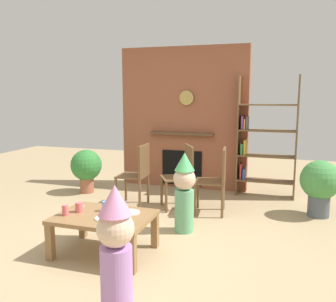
% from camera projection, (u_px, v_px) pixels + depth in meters
% --- Properties ---
extents(ground_plane, '(12.00, 12.00, 0.00)m').
position_uv_depth(ground_plane, '(143.00, 246.00, 3.90)').
color(ground_plane, tan).
extents(brick_fireplace_feature, '(2.20, 0.28, 2.40)m').
position_uv_depth(brick_fireplace_feature, '(184.00, 119.00, 6.24)').
color(brick_fireplace_feature, '#935138').
rests_on(brick_fireplace_feature, ground_plane).
extents(bookshelf, '(0.90, 0.28, 1.90)m').
position_uv_depth(bookshelf, '(263.00, 141.00, 5.69)').
color(bookshelf, brown).
rests_on(bookshelf, ground_plane).
extents(coffee_table, '(0.96, 0.69, 0.41)m').
position_uv_depth(coffee_table, '(104.00, 221.00, 3.67)').
color(coffee_table, olive).
rests_on(coffee_table, ground_plane).
extents(paper_cup_near_left, '(0.07, 0.07, 0.11)m').
position_uv_depth(paper_cup_near_left, '(114.00, 219.00, 3.37)').
color(paper_cup_near_left, '#8CD18C').
rests_on(paper_cup_near_left, coffee_table).
extents(paper_cup_near_right, '(0.06, 0.06, 0.11)m').
position_uv_depth(paper_cup_near_right, '(65.00, 210.00, 3.64)').
color(paper_cup_near_right, '#E5666B').
rests_on(paper_cup_near_right, coffee_table).
extents(paper_cup_center, '(0.08, 0.08, 0.10)m').
position_uv_depth(paper_cup_center, '(79.00, 207.00, 3.74)').
color(paper_cup_center, '#E5666B').
rests_on(paper_cup_center, coffee_table).
extents(paper_cup_far_left, '(0.06, 0.06, 0.10)m').
position_uv_depth(paper_cup_far_left, '(128.00, 224.00, 3.26)').
color(paper_cup_far_left, '#8CD18C').
rests_on(paper_cup_far_left, coffee_table).
extents(paper_cup_far_right, '(0.07, 0.07, 0.11)m').
position_uv_depth(paper_cup_far_right, '(105.00, 206.00, 3.77)').
color(paper_cup_far_right, '#669EE0').
rests_on(paper_cup_far_right, coffee_table).
extents(paper_plate_front, '(0.19, 0.19, 0.01)m').
position_uv_depth(paper_plate_front, '(130.00, 212.00, 3.72)').
color(paper_plate_front, white).
rests_on(paper_plate_front, coffee_table).
extents(paper_plate_rear, '(0.18, 0.18, 0.01)m').
position_uv_depth(paper_plate_rear, '(104.00, 218.00, 3.54)').
color(paper_plate_rear, white).
rests_on(paper_plate_rear, coffee_table).
extents(birthday_cake_slice, '(0.10, 0.10, 0.09)m').
position_uv_depth(birthday_cake_slice, '(121.00, 217.00, 3.47)').
color(birthday_cake_slice, '#EAC68C').
rests_on(birthday_cake_slice, coffee_table).
extents(table_fork, '(0.03, 0.15, 0.01)m').
position_uv_depth(table_fork, '(80.00, 208.00, 3.88)').
color(table_fork, silver).
rests_on(table_fork, coffee_table).
extents(child_with_cone_hat, '(0.27, 0.27, 0.99)m').
position_uv_depth(child_with_cone_hat, '(116.00, 248.00, 2.61)').
color(child_with_cone_hat, '#B27FCC').
rests_on(child_with_cone_hat, ground_plane).
extents(child_in_pink, '(0.26, 0.26, 0.95)m').
position_uv_depth(child_in_pink, '(184.00, 190.00, 4.24)').
color(child_in_pink, '#66B27F').
rests_on(child_in_pink, ground_plane).
extents(dining_chair_left, '(0.41, 0.41, 0.90)m').
position_uv_depth(dining_chair_left, '(138.00, 171.00, 5.23)').
color(dining_chair_left, brown).
rests_on(dining_chair_left, ground_plane).
extents(dining_chair_middle, '(0.54, 0.54, 0.90)m').
position_uv_depth(dining_chair_middle, '(183.00, 173.00, 5.14)').
color(dining_chair_middle, brown).
rests_on(dining_chair_middle, ground_plane).
extents(dining_chair_right, '(0.45, 0.45, 0.90)m').
position_uv_depth(dining_chair_right, '(217.00, 177.00, 4.89)').
color(dining_chair_right, brown).
rests_on(dining_chair_right, ground_plane).
extents(potted_plant_tall, '(0.52, 0.52, 0.76)m').
position_uv_depth(potted_plant_tall, '(320.00, 183.00, 4.78)').
color(potted_plant_tall, '#4C5660').
rests_on(potted_plant_tall, ground_plane).
extents(potted_plant_short, '(0.51, 0.51, 0.71)m').
position_uv_depth(potted_plant_short, '(86.00, 167.00, 5.95)').
color(potted_plant_short, '#9E5B42').
rests_on(potted_plant_short, ground_plane).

